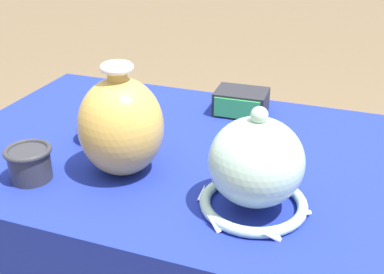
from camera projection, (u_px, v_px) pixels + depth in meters
display_table at (182, 176)px, 1.24m from camera, size 1.21×0.80×0.73m
vase_tall_bulbous at (121, 126)px, 1.07m from camera, size 0.19×0.19×0.26m
vase_dome_bell at (256, 168)px, 0.95m from camera, size 0.23×0.22×0.23m
mosaic_tile_box at (241, 102)px, 1.41m from camera, size 0.15×0.12×0.07m
bowl_shallow_slate at (98, 128)px, 1.25m from camera, size 0.11×0.11×0.07m
cup_wide_charcoal at (29, 162)px, 1.07m from camera, size 0.11×0.11×0.08m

